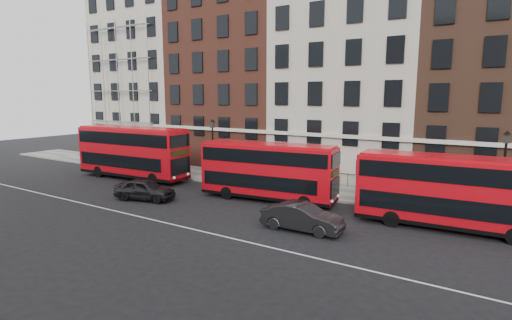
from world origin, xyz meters
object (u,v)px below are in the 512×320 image
Objects in this scene: bus_b at (267,170)px; car_front at (302,217)px; bus_a at (132,151)px; bus_c at (449,190)px; car_rear at (145,189)px.

bus_b reaches higher than car_front.
bus_a reaches higher than bus_b.
car_front is at bearing -16.44° from bus_a.
bus_c is 19.96m from car_rear.
car_rear is 0.96× the size of car_front.
bus_b is at bearing 44.98° from car_front.
car_rear is at bearing -154.86° from bus_b.
bus_a is 2.56× the size of car_rear.
bus_a is at bearing 39.50° from car_rear.
car_rear is at bearing -170.27° from bus_c.
bus_a reaches higher than car_front.
bus_a is at bearing 173.45° from bus_b.
bus_c is 2.28× the size of car_rear.
car_front reaches higher than car_rear.
bus_a is at bearing 176.18° from bus_c.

